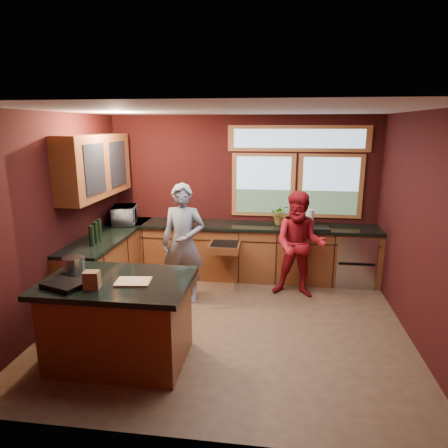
% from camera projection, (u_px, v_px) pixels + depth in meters
% --- Properties ---
extents(floor, '(4.50, 4.50, 0.00)m').
position_uv_depth(floor, '(228.00, 324.00, 5.22)').
color(floor, brown).
rests_on(floor, ground).
extents(room_shell, '(4.52, 4.02, 2.71)m').
position_uv_depth(room_shell, '(186.00, 183.00, 5.17)').
color(room_shell, black).
rests_on(room_shell, ground).
extents(back_counter, '(4.50, 0.64, 0.93)m').
position_uv_depth(back_counter, '(252.00, 251.00, 6.71)').
color(back_counter, brown).
rests_on(back_counter, floor).
extents(left_counter, '(0.64, 2.30, 0.93)m').
position_uv_depth(left_counter, '(110.00, 262.00, 6.18)').
color(left_counter, brown).
rests_on(left_counter, floor).
extents(island, '(1.55, 1.05, 0.95)m').
position_uv_depth(island, '(119.00, 320.00, 4.31)').
color(island, brown).
rests_on(island, floor).
extents(person_grey, '(0.66, 0.46, 1.74)m').
position_uv_depth(person_grey, '(183.00, 243.00, 5.77)').
color(person_grey, slate).
rests_on(person_grey, floor).
extents(person_red, '(0.85, 0.70, 1.60)m').
position_uv_depth(person_red, '(299.00, 245.00, 5.93)').
color(person_red, maroon).
rests_on(person_red, floor).
extents(microwave, '(0.49, 0.62, 0.30)m').
position_uv_depth(microwave, '(125.00, 215.00, 6.62)').
color(microwave, '#999999').
rests_on(microwave, left_counter).
extents(potted_plant, '(0.30, 0.26, 0.34)m').
position_uv_depth(potted_plant, '(280.00, 215.00, 6.55)').
color(potted_plant, '#999999').
rests_on(potted_plant, back_counter).
extents(paper_towel, '(0.12, 0.12, 0.28)m').
position_uv_depth(paper_towel, '(310.00, 218.00, 6.45)').
color(paper_towel, silver).
rests_on(paper_towel, back_counter).
extents(cutting_board, '(0.38, 0.29, 0.02)m').
position_uv_depth(cutting_board, '(133.00, 282.00, 4.12)').
color(cutting_board, tan).
rests_on(cutting_board, island).
extents(stock_pot, '(0.24, 0.24, 0.18)m').
position_uv_depth(stock_pot, '(74.00, 265.00, 4.39)').
color(stock_pot, '#AFAFB3').
rests_on(stock_pot, island).
extents(paper_bag, '(0.17, 0.14, 0.18)m').
position_uv_depth(paper_bag, '(92.00, 280.00, 3.96)').
color(paper_bag, brown).
rests_on(paper_bag, island).
extents(black_tray, '(0.47, 0.40, 0.05)m').
position_uv_depth(black_tray, '(64.00, 285.00, 4.01)').
color(black_tray, black).
rests_on(black_tray, island).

